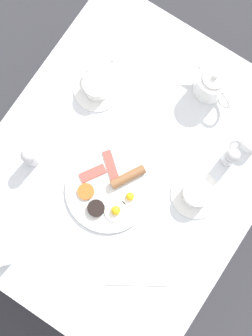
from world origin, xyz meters
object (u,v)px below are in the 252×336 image
(teacup_with_saucer_right, at_px, (197,193))
(breakfast_plate, at_px, (110,190))
(fork_by_plate, at_px, (137,283))
(salt_grinder, at_px, (30,157))
(knife_by_plate, at_px, (119,33))
(water_glass_tall, at_px, (0,255))
(creamer_jug, at_px, (250,143))
(teacup_with_saucer_left, at_px, (97,87))
(pepper_grinder, at_px, (231,157))
(teapot_near, at_px, (212,84))

(teacup_with_saucer_right, bearing_deg, breakfast_plate, 30.59)
(breakfast_plate, bearing_deg, fork_by_plate, 139.95)
(teacup_with_saucer_right, relative_size, salt_grinder, 1.46)
(breakfast_plate, bearing_deg, knife_by_plate, -59.67)
(water_glass_tall, xyz_separation_m, creamer_jug, (-0.44, -0.69, -0.02))
(teacup_with_saucer_left, distance_m, creamer_jug, 0.51)
(breakfast_plate, xyz_separation_m, knife_by_plate, (0.26, -0.44, -0.01))
(breakfast_plate, xyz_separation_m, pepper_grinder, (-0.25, -0.28, 0.04))
(teacup_with_saucer_left, distance_m, salt_grinder, 0.30)
(teacup_with_saucer_right, height_order, water_glass_tall, water_glass_tall)
(teacup_with_saucer_right, xyz_separation_m, water_glass_tall, (0.38, 0.47, 0.02))
(teapot_near, relative_size, pepper_grinder, 1.75)
(breakfast_plate, height_order, pepper_grinder, pepper_grinder)
(creamer_jug, xyz_separation_m, pepper_grinder, (0.03, 0.08, 0.03))
(breakfast_plate, xyz_separation_m, fork_by_plate, (-0.22, 0.19, -0.01))
(teacup_with_saucer_left, xyz_separation_m, teacup_with_saucer_right, (-0.44, 0.11, 0.00))
(creamer_jug, relative_size, pepper_grinder, 0.73)
(fork_by_plate, bearing_deg, knife_by_plate, -52.62)
(teacup_with_saucer_left, xyz_separation_m, water_glass_tall, (-0.06, 0.58, 0.03))
(teacup_with_saucer_left, height_order, creamer_jug, teacup_with_saucer_left)
(breakfast_plate, bearing_deg, water_glass_tall, 65.07)
(teacup_with_saucer_left, relative_size, water_glass_tall, 1.51)
(salt_grinder, bearing_deg, creamer_jug, -142.35)
(breakfast_plate, height_order, teacup_with_saucer_right, teacup_with_saucer_right)
(creamer_jug, xyz_separation_m, salt_grinder, (0.53, 0.41, 0.03))
(teacup_with_saucer_right, distance_m, creamer_jug, 0.23)
(creamer_jug, bearing_deg, pepper_grinder, 69.26)
(teacup_with_saucer_left, relative_size, pepper_grinder, 1.46)
(teapot_near, height_order, salt_grinder, teapot_near)
(teapot_near, relative_size, teacup_with_saucer_right, 1.20)
(knife_by_plate, bearing_deg, creamer_jug, 170.76)
(creamer_jug, relative_size, fork_by_plate, 0.46)
(salt_grinder, bearing_deg, knife_by_plate, -88.94)
(teacup_with_saucer_left, height_order, pepper_grinder, pepper_grinder)
(breakfast_plate, distance_m, teacup_with_saucer_right, 0.26)
(creamer_jug, bearing_deg, breakfast_plate, 51.76)
(fork_by_plate, bearing_deg, breakfast_plate, -40.05)
(fork_by_plate, bearing_deg, salt_grinder, -15.69)
(water_glass_tall, distance_m, salt_grinder, 0.30)
(salt_grinder, xyz_separation_m, fork_by_plate, (-0.47, 0.13, -0.05))
(teapot_near, relative_size, creamer_jug, 2.40)
(salt_grinder, bearing_deg, breakfast_plate, -167.89)
(teacup_with_saucer_right, distance_m, salt_grinder, 0.51)
(water_glass_tall, bearing_deg, teapot_near, -107.17)
(teapot_near, distance_m, salt_grinder, 0.60)
(breakfast_plate, distance_m, teacup_with_saucer_left, 0.33)
(teapot_near, relative_size, knife_by_plate, 0.95)
(teapot_near, bearing_deg, fork_by_plate, 125.00)
(teacup_with_saucer_left, bearing_deg, breakfast_plate, 130.89)
(breakfast_plate, distance_m, pepper_grinder, 0.38)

